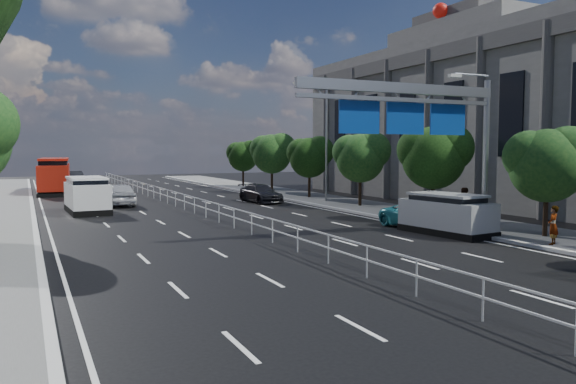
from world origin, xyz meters
TOP-DOWN VIEW (x-y plane):
  - ground at (0.00, 0.00)m, footprint 160.00×160.00m
  - kerb_near at (-9.00, 0.00)m, footprint 0.25×140.00m
  - median_fence at (0.00, 22.50)m, footprint 0.05×85.00m
  - overhead_gantry at (6.74, 10.05)m, footprint 10.24×0.38m
  - streetlight_far at (10.50, 26.00)m, footprint 2.78×2.40m
  - civic_hall at (23.72, 22.00)m, footprint 14.40×36.00m
  - far_tree_c at (11.24, 6.98)m, footprint 3.52×3.28m
  - far_tree_d at (11.25, 14.48)m, footprint 3.85×3.59m
  - far_tree_e at (11.25, 21.98)m, footprint 3.63×3.38m
  - far_tree_f at (11.24, 29.48)m, footprint 3.52×3.28m
  - far_tree_g at (11.25, 36.98)m, footprint 3.96×3.69m
  - far_tree_h at (11.24, 44.48)m, footprint 3.41×3.18m
  - white_minivan at (-5.91, 26.59)m, footprint 2.41×5.22m
  - red_bus at (-6.93, 44.72)m, footprint 3.32×10.76m
  - near_car_silver at (-3.38, 30.35)m, footprint 1.94×4.73m
  - near_car_dark at (-4.65, 55.88)m, footprint 2.26×5.03m
  - silver_minivan at (8.30, 10.00)m, footprint 2.43×4.74m
  - parked_car_teal at (8.30, 12.00)m, footprint 2.29×4.49m
  - parked_car_dark at (6.52, 28.36)m, footprint 2.31×4.77m
  - pedestrian_a at (9.60, 5.28)m, footprint 0.68×0.60m
  - pedestrian_b at (10.38, 11.18)m, footprint 1.16×1.09m

SIDE VIEW (x-z plane):
  - ground at x=0.00m, z-range 0.00..0.00m
  - kerb_near at x=-9.00m, z-range -0.01..0.15m
  - median_fence at x=0.00m, z-range 0.01..1.04m
  - parked_car_teal at x=8.30m, z-range 0.00..1.22m
  - parked_car_dark at x=6.52m, z-range 0.00..1.34m
  - near_car_dark at x=-4.65m, z-range 0.00..1.60m
  - near_car_silver at x=-3.38m, z-range 0.00..1.60m
  - pedestrian_a at x=9.60m, z-range 0.14..1.70m
  - silver_minivan at x=8.30m, z-range -0.02..1.88m
  - pedestrian_b at x=10.38m, z-range 0.14..2.04m
  - white_minivan at x=-5.91m, z-range -0.02..2.21m
  - red_bus at x=-6.93m, z-range 0.07..3.23m
  - far_tree_h at x=11.24m, z-range 0.97..5.88m
  - far_tree_c at x=11.24m, z-range 0.95..5.90m
  - far_tree_f at x=11.24m, z-range 0.98..6.00m
  - far_tree_e at x=11.25m, z-range 0.99..6.12m
  - far_tree_d at x=11.25m, z-range 1.02..6.36m
  - far_tree_g at x=11.25m, z-range 1.03..6.48m
  - streetlight_far at x=10.50m, z-range 0.71..9.71m
  - overhead_gantry at x=6.74m, z-range 1.88..9.33m
  - civic_hall at x=23.72m, z-range -0.91..13.44m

